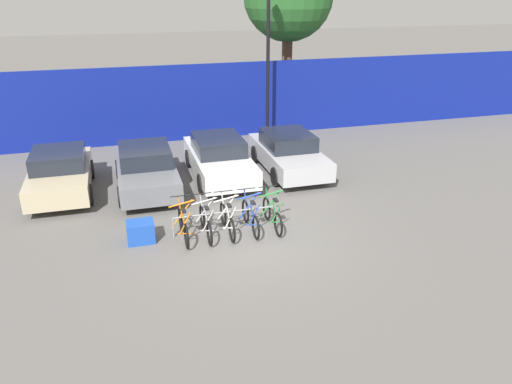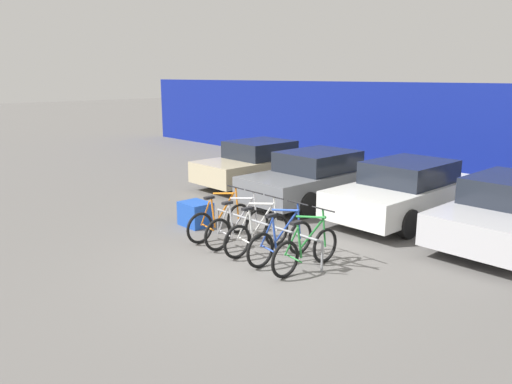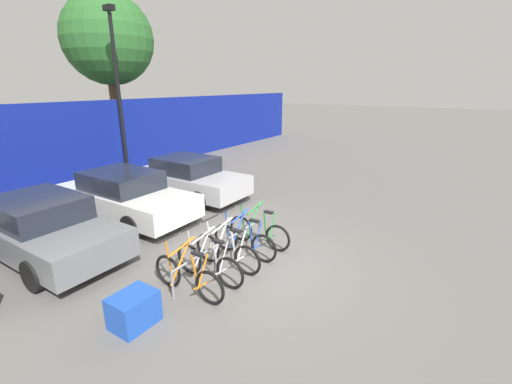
{
  "view_description": "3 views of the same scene",
  "coord_description": "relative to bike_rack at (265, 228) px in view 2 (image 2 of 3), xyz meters",
  "views": [
    {
      "loc": [
        -3.06,
        -11.21,
        6.24
      ],
      "look_at": [
        0.43,
        1.06,
        0.87
      ],
      "focal_mm": 35.0,
      "sensor_mm": 36.0,
      "label": 1
    },
    {
      "loc": [
        6.29,
        -5.79,
        3.39
      ],
      "look_at": [
        -1.25,
        1.16,
        0.98
      ],
      "focal_mm": 35.0,
      "sensor_mm": 36.0,
      "label": 2
    },
    {
      "loc": [
        -5.66,
        -3.56,
        3.77
      ],
      "look_at": [
        0.9,
        0.71,
        1.3
      ],
      "focal_mm": 24.0,
      "sensor_mm": 36.0,
      "label": 3
    }
  ],
  "objects": [
    {
      "name": "car_grey",
      "position": [
        -1.86,
        3.67,
        0.22
      ],
      "size": [
        1.91,
        4.3,
        1.4
      ],
      "color": "slate",
      "rests_on": "ground"
    },
    {
      "name": "car_silver",
      "position": [
        3.11,
        3.96,
        0.22
      ],
      "size": [
        1.91,
        4.19,
        1.4
      ],
      "color": "#B7B7BC",
      "rests_on": "ground"
    },
    {
      "name": "bike_rack",
      "position": [
        0.0,
        0.0,
        0.0
      ],
      "size": [
        2.98,
        0.04,
        0.57
      ],
      "color": "gray",
      "rests_on": "ground"
    },
    {
      "name": "hoarding_wall",
      "position": [
        0.48,
        8.82,
        1.1
      ],
      "size": [
        36.0,
        0.16,
        3.16
      ],
      "primitive_type": "cube",
      "color": "navy",
      "rests_on": "ground"
    },
    {
      "name": "bicycle_orange",
      "position": [
        -1.22,
        -0.15,
        -0.1
      ],
      "size": [
        0.68,
        1.71,
        1.05
      ],
      "rotation": [
        0.0,
        0.0,
        -0.01
      ],
      "color": "black",
      "rests_on": "ground"
    },
    {
      "name": "cargo_crate",
      "position": [
        -2.31,
        0.01,
        -0.2
      ],
      "size": [
        0.7,
        0.56,
        0.55
      ],
      "primitive_type": "cube",
      "color": "blue",
      "rests_on": "ground"
    },
    {
      "name": "bicycle_white",
      "position": [
        -0.04,
        -0.15,
        -0.1
      ],
      "size": [
        0.68,
        1.71,
        1.05
      ],
      "rotation": [
        0.0,
        0.0,
        -0.05
      ],
      "color": "black",
      "rests_on": "ground"
    },
    {
      "name": "bicycle_blue",
      "position": [
        0.6,
        -0.15,
        -0.1
      ],
      "size": [
        0.68,
        1.71,
        1.05
      ],
      "rotation": [
        0.0,
        0.0,
        -0.07
      ],
      "color": "black",
      "rests_on": "ground"
    },
    {
      "name": "bicycle_silver",
      "position": [
        -0.63,
        -0.15,
        -0.1
      ],
      "size": [
        0.68,
        1.71,
        1.05
      ],
      "rotation": [
        0.0,
        0.0,
        0.02
      ],
      "color": "black",
      "rests_on": "ground"
    },
    {
      "name": "car_white",
      "position": [
        0.64,
        4.09,
        0.22
      ],
      "size": [
        1.91,
        4.45,
        1.4
      ],
      "color": "silver",
      "rests_on": "ground"
    },
    {
      "name": "bicycle_green",
      "position": [
        1.22,
        -0.15,
        -0.1
      ],
      "size": [
        0.68,
        1.71,
        1.05
      ],
      "rotation": [
        0.0,
        0.0,
        0.03
      ],
      "color": "black",
      "rests_on": "ground"
    },
    {
      "name": "car_beige",
      "position": [
        -4.51,
        4.01,
        0.22
      ],
      "size": [
        1.91,
        4.0,
        1.4
      ],
      "color": "#C1B28E",
      "rests_on": "ground"
    },
    {
      "name": "ground_plane",
      "position": [
        0.48,
        -0.68,
        -0.48
      ],
      "size": [
        120.0,
        120.0,
        0.0
      ],
      "primitive_type": "plane",
      "color": "#605E5B"
    }
  ]
}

